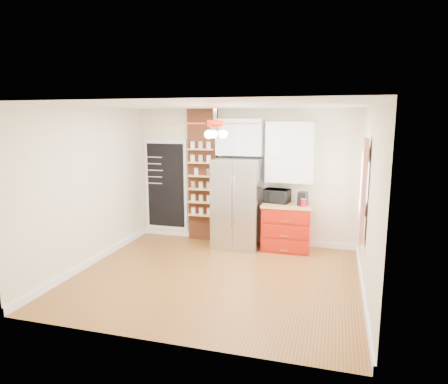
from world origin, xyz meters
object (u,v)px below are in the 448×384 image
(fridge, at_px, (237,203))
(coffee_maker, at_px, (303,199))
(red_cabinet, at_px, (287,227))
(canister_left, at_px, (303,203))
(ceiling_fan, at_px, (215,124))
(pantry_jar_oats, at_px, (196,172))
(toaster_oven, at_px, (277,196))

(fridge, height_order, coffee_maker, fridge)
(red_cabinet, distance_m, canister_left, 0.62)
(ceiling_fan, relative_size, canister_left, 9.99)
(fridge, bearing_deg, ceiling_fan, -88.24)
(coffee_maker, xyz_separation_m, canister_left, (0.02, -0.11, -0.06))
(red_cabinet, bearing_deg, canister_left, -24.15)
(ceiling_fan, height_order, canister_left, ceiling_fan)
(ceiling_fan, xyz_separation_m, pantry_jar_oats, (-0.95, 1.79, -0.98))
(fridge, xyz_separation_m, canister_left, (1.28, -0.09, 0.10))
(ceiling_fan, relative_size, toaster_oven, 2.95)
(coffee_maker, relative_size, canister_left, 1.84)
(canister_left, relative_size, pantry_jar_oats, 1.02)
(red_cabinet, relative_size, canister_left, 6.71)
(fridge, height_order, ceiling_fan, ceiling_fan)
(toaster_oven, xyz_separation_m, coffee_maker, (0.50, -0.13, -0.00))
(red_cabinet, xyz_separation_m, pantry_jar_oats, (-1.87, 0.11, 0.99))
(coffee_maker, bearing_deg, canister_left, -65.88)
(fridge, bearing_deg, canister_left, -3.95)
(toaster_oven, distance_m, coffee_maker, 0.52)
(toaster_oven, height_order, canister_left, toaster_oven)
(red_cabinet, bearing_deg, toaster_oven, 155.43)
(toaster_oven, height_order, pantry_jar_oats, pantry_jar_oats)
(pantry_jar_oats, bearing_deg, red_cabinet, -3.39)
(canister_left, bearing_deg, ceiling_fan, -128.56)
(ceiling_fan, height_order, pantry_jar_oats, ceiling_fan)
(coffee_maker, bearing_deg, red_cabinet, -172.83)
(ceiling_fan, distance_m, toaster_oven, 2.37)
(red_cabinet, xyz_separation_m, ceiling_fan, (-0.92, -1.68, 1.97))
(red_cabinet, relative_size, coffee_maker, 3.65)
(canister_left, distance_m, pantry_jar_oats, 2.24)
(fridge, relative_size, toaster_oven, 3.69)
(red_cabinet, relative_size, pantry_jar_oats, 6.84)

